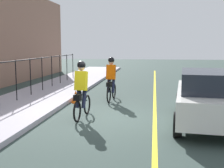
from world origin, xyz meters
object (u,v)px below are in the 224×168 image
at_px(patrol_sedan, 209,97).
at_px(cyclist_follow, 81,90).
at_px(cyclist_lead, 111,79).
at_px(traffic_cone_near, 76,97).

bearing_deg(patrol_sedan, cyclist_follow, 93.43).
bearing_deg(cyclist_follow, patrol_sedan, -88.55).
relative_size(cyclist_follow, patrol_sedan, 0.40).
relative_size(cyclist_lead, cyclist_follow, 1.00).
xyz_separation_m(cyclist_lead, cyclist_follow, (-3.09, 0.48, 0.00)).
distance_m(cyclist_lead, patrol_sedan, 4.66).
distance_m(patrol_sedan, traffic_cone_near, 5.42).
height_order(cyclist_follow, traffic_cone_near, cyclist_follow).
distance_m(cyclist_follow, traffic_cone_near, 2.70).
height_order(cyclist_lead, patrol_sedan, cyclist_lead).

